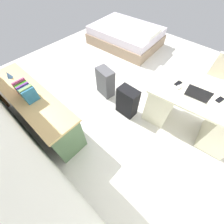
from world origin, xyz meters
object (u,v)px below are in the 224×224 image
(credenza, at_px, (39,110))
(computer_mouse, at_px, (179,87))
(bed, at_px, (126,36))
(cell_phone_by_mouse, at_px, (178,83))
(laptop, at_px, (197,94))
(cell_phone_near_laptop, at_px, (220,100))
(suitcase_black, at_px, (127,102))
(desk, at_px, (192,113))
(office_chair, at_px, (215,85))
(suitcase_spare_grey, at_px, (105,82))
(figurine_small, at_px, (8,75))

(credenza, height_order, computer_mouse, computer_mouse)
(bed, height_order, cell_phone_by_mouse, cell_phone_by_mouse)
(laptop, relative_size, cell_phone_near_laptop, 2.46)
(laptop, bearing_deg, suitcase_black, 25.20)
(desk, height_order, laptop, laptop)
(suitcase_black, relative_size, cell_phone_by_mouse, 4.29)
(desk, relative_size, computer_mouse, 15.09)
(office_chair, xyz_separation_m, cell_phone_by_mouse, (0.45, 0.82, 0.32))
(laptop, distance_m, cell_phone_by_mouse, 0.33)
(bed, xyz_separation_m, cell_phone_near_laptop, (-2.78, 1.41, 0.50))
(computer_mouse, bearing_deg, bed, -41.95)
(office_chair, bearing_deg, credenza, 52.12)
(desk, xyz_separation_m, suitcase_black, (0.96, 0.45, -0.09))
(suitcase_black, bearing_deg, cell_phone_near_laptop, -152.77)
(suitcase_spare_grey, bearing_deg, computer_mouse, -156.67)
(cell_phone_near_laptop, xyz_separation_m, figurine_small, (2.64, 1.76, 0.06))
(desk, distance_m, suitcase_black, 1.06)
(office_chair, xyz_separation_m, credenza, (1.94, 2.50, -0.05))
(computer_mouse, bearing_deg, figurine_small, 30.46)
(bed, xyz_separation_m, suitcase_black, (-1.64, 1.99, 0.05))
(bed, relative_size, computer_mouse, 19.92)
(bed, distance_m, figurine_small, 3.23)
(suitcase_spare_grey, bearing_deg, figurine_small, 66.44)
(bed, relative_size, laptop, 5.96)
(figurine_small, bearing_deg, laptop, -146.03)
(credenza, height_order, cell_phone_by_mouse, cell_phone_by_mouse)
(credenza, distance_m, cell_phone_by_mouse, 2.28)
(suitcase_black, xyz_separation_m, cell_phone_near_laptop, (-1.14, -0.58, 0.45))
(bed, xyz_separation_m, figurine_small, (-0.14, 3.18, 0.55))
(suitcase_spare_grey, bearing_deg, suitcase_black, 179.96)
(office_chair, bearing_deg, figurine_small, 44.95)
(suitcase_black, distance_m, suitcase_spare_grey, 0.66)
(cell_phone_near_laptop, bearing_deg, desk, 47.80)
(computer_mouse, height_order, figurine_small, figurine_small)
(office_chair, relative_size, suitcase_black, 1.61)
(credenza, relative_size, suitcase_spare_grey, 3.05)
(office_chair, height_order, cell_phone_near_laptop, office_chair)
(bed, bearing_deg, laptop, 147.70)
(credenza, bearing_deg, cell_phone_near_laptop, -139.73)
(credenza, xyz_separation_m, laptop, (-1.80, -1.59, 0.41))
(figurine_small, bearing_deg, computer_mouse, -142.67)
(desk, relative_size, credenza, 0.84)
(figurine_small, bearing_deg, office_chair, -135.05)
(cell_phone_near_laptop, relative_size, figurine_small, 1.24)
(desk, xyz_separation_m, bed, (2.59, -1.54, -0.14))
(suitcase_spare_grey, relative_size, cell_phone_by_mouse, 4.35)
(desk, xyz_separation_m, suitcase_spare_grey, (1.61, 0.34, -0.09))
(laptop, height_order, cell_phone_by_mouse, laptop)
(office_chair, bearing_deg, suitcase_spare_grey, 35.98)
(laptop, relative_size, figurine_small, 3.04)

